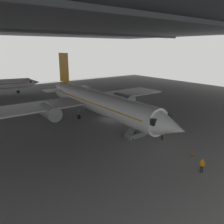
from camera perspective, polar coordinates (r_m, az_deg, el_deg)
The scene contains 8 objects.
ground_plane at distance 43.08m, azimuth -0.84°, elevation -1.98°, with size 110.00×110.00×0.00m, color slate.
hangar_structure at distance 52.89m, azimuth -10.58°, elevation 21.33°, with size 121.00×99.00×19.06m.
airplane_main at distance 42.36m, azimuth -4.04°, elevation 2.71°, with size 37.81×39.32×12.21m.
boarding_stairs at distance 35.31m, azimuth 6.54°, elevation -4.95°, with size 4.38×1.58×4.81m.
crew_worker_near_nose at distance 27.16m, azimuth 21.98°, elevation -12.39°, with size 0.31×0.53×1.65m.
crew_worker_by_stairs at distance 34.46m, azimuth 12.71°, elevation -5.54°, with size 0.30×0.54×1.57m.
traffic_cone_orange at distance 31.01m, azimuth 19.73°, elevation -9.84°, with size 0.36×0.36×0.60m.
baggage_tug at distance 50.55m, azimuth -3.62°, elevation 1.35°, with size 1.83×2.46×0.90m.
Camera 1 is at (-24.36, -32.93, 13.35)m, focal length 35.89 mm.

